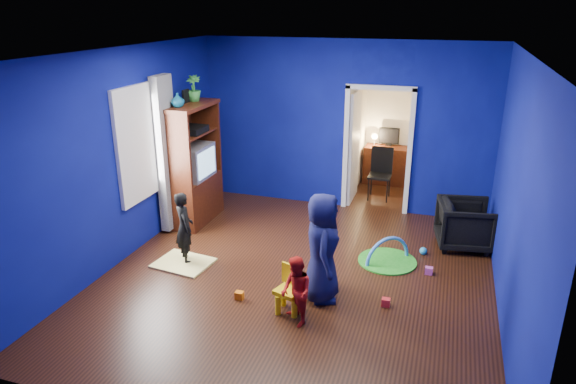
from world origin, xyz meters
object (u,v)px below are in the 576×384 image
(play_mat, at_px, (387,261))
(study_desk, at_px, (386,165))
(tv_armoire, at_px, (192,164))
(crt_tv, at_px, (194,162))
(child_navy, at_px, (322,248))
(child_black, at_px, (184,228))
(kid_chair, at_px, (289,293))
(hopper_ball, at_px, (322,275))
(folding_chair, at_px, (380,175))
(vase, at_px, (178,100))
(toddler_red, at_px, (296,291))
(armchair, at_px, (465,224))

(play_mat, relative_size, study_desk, 0.93)
(tv_armoire, relative_size, crt_tv, 2.80)
(child_navy, height_order, study_desk, child_navy)
(child_black, xyz_separation_m, crt_tv, (-0.54, 1.38, 0.51))
(kid_chair, bearing_deg, hopper_ball, 87.85)
(hopper_ball, bearing_deg, folding_chair, 86.33)
(tv_armoire, bearing_deg, child_navy, -33.54)
(crt_tv, bearing_deg, child_black, -68.62)
(vase, relative_size, folding_chair, 0.23)
(kid_chair, bearing_deg, child_navy, 72.21)
(study_desk, bearing_deg, play_mat, -81.90)
(toddler_red, height_order, vase, vase)
(hopper_ball, bearing_deg, toddler_red, -96.03)
(child_navy, bearing_deg, study_desk, -19.38)
(folding_chair, bearing_deg, study_desk, 90.00)
(play_mat, bearing_deg, kid_chair, -120.63)
(toddler_red, height_order, study_desk, toddler_red)
(kid_chair, height_order, study_desk, study_desk)
(study_desk, distance_m, folding_chair, 0.96)
(armchair, bearing_deg, hopper_ball, 126.75)
(toddler_red, bearing_deg, armchair, 105.52)
(child_navy, relative_size, tv_armoire, 0.70)
(vase, bearing_deg, hopper_ball, -24.82)
(toddler_red, height_order, crt_tv, crt_tv)
(hopper_ball, distance_m, study_desk, 4.40)
(toddler_red, xyz_separation_m, folding_chair, (0.31, 4.28, 0.05))
(crt_tv, bearing_deg, kid_chair, -42.98)
(armchair, bearing_deg, child_navy, 131.29)
(hopper_ball, bearing_deg, crt_tv, 149.55)
(child_black, distance_m, kid_chair, 1.94)
(hopper_ball, distance_m, play_mat, 1.20)
(child_navy, relative_size, kid_chair, 2.74)
(child_navy, distance_m, toddler_red, 0.68)
(hopper_ball, distance_m, folding_chair, 3.45)
(vase, height_order, play_mat, vase)
(hopper_ball, bearing_deg, child_navy, -78.69)
(vase, distance_m, crt_tv, 1.09)
(vase, xyz_separation_m, crt_tv, (0.04, 0.30, -1.05))
(crt_tv, distance_m, kid_chair, 3.24)
(armchair, bearing_deg, child_black, 104.88)
(child_black, bearing_deg, kid_chair, -157.08)
(armchair, xyz_separation_m, toddler_red, (-1.81, -2.65, 0.05))
(tv_armoire, bearing_deg, play_mat, -9.37)
(tv_armoire, height_order, study_desk, tv_armoire)
(armchair, height_order, hopper_ball, armchair)
(child_navy, bearing_deg, child_black, 62.72)
(child_black, xyz_separation_m, hopper_ball, (2.00, -0.11, -0.33))
(child_black, xyz_separation_m, folding_chair, (2.22, 3.32, -0.05))
(armchair, bearing_deg, vase, 88.48)
(kid_chair, xyz_separation_m, study_desk, (0.46, 5.04, 0.12))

